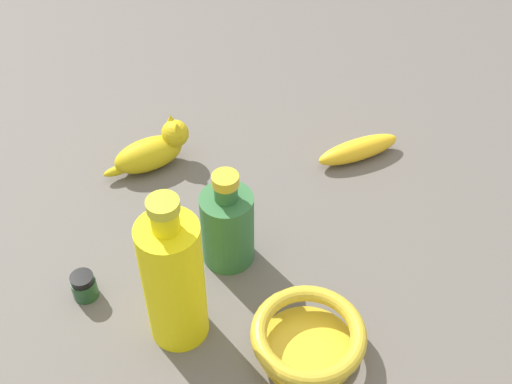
{
  "coord_description": "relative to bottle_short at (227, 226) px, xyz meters",
  "views": [
    {
      "loc": [
        -0.25,
        0.65,
        0.74
      ],
      "look_at": [
        0.0,
        0.0,
        0.06
      ],
      "focal_mm": 45.74,
      "sensor_mm": 36.0,
      "label": 1
    }
  ],
  "objects": [
    {
      "name": "banana",
      "position": [
        -0.12,
        -0.28,
        -0.05
      ],
      "size": [
        0.13,
        0.13,
        0.04
      ],
      "primitive_type": "ellipsoid",
      "rotation": [
        0.0,
        0.0,
        3.92
      ],
      "color": "yellow",
      "rests_on": "ground"
    },
    {
      "name": "bottle_tall",
      "position": [
        0.01,
        0.14,
        0.04
      ],
      "size": [
        0.08,
        0.08,
        0.24
      ],
      "color": "yellow",
      "rests_on": "ground"
    },
    {
      "name": "cat_figurine",
      "position": [
        0.19,
        -0.14,
        -0.03
      ],
      "size": [
        0.12,
        0.13,
        0.08
      ],
      "color": "gold",
      "rests_on": "ground"
    },
    {
      "name": "bottle_short",
      "position": [
        0.0,
        0.0,
        0.0
      ],
      "size": [
        0.08,
        0.08,
        0.16
      ],
      "color": "#2F6938",
      "rests_on": "ground"
    },
    {
      "name": "ground",
      "position": [
        -0.01,
        -0.08,
        -0.07
      ],
      "size": [
        2.0,
        2.0,
        0.0
      ],
      "primitive_type": "plane",
      "color": "#5B5651"
    },
    {
      "name": "bowl",
      "position": [
        -0.16,
        0.11,
        -0.03
      ],
      "size": [
        0.15,
        0.15,
        0.05
      ],
      "color": "gold",
      "rests_on": "ground"
    },
    {
      "name": "nail_polish_jar",
      "position": [
        0.16,
        0.14,
        -0.04
      ],
      "size": [
        0.03,
        0.03,
        0.04
      ],
      "color": "#204727",
      "rests_on": "ground"
    }
  ]
}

